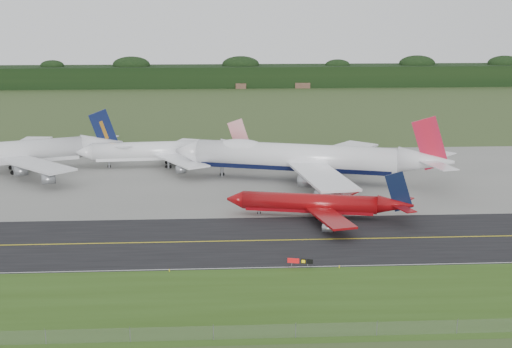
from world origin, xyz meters
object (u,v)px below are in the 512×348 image
(jet_navy_gold, at_px, (12,153))
(taxiway_sign, at_px, (300,261))
(jet_red_737, at_px, (320,204))
(jet_star_tail, at_px, (167,151))
(jet_ba_747, at_px, (305,158))

(jet_navy_gold, relative_size, taxiway_sign, 13.61)
(jet_red_737, bearing_deg, jet_star_tail, 124.87)
(jet_navy_gold, distance_m, taxiway_sign, 109.55)
(jet_navy_gold, bearing_deg, taxiway_sign, -47.36)
(jet_red_737, height_order, jet_star_tail, jet_star_tail)
(jet_red_737, relative_size, jet_star_tail, 0.80)
(jet_ba_747, relative_size, jet_star_tail, 1.42)
(jet_ba_747, relative_size, taxiway_sign, 16.17)
(jet_ba_747, distance_m, taxiway_sign, 65.82)
(jet_ba_747, xyz_separation_m, taxiway_sign, (-8.98, -64.98, -5.46))
(jet_navy_gold, height_order, taxiway_sign, jet_navy_gold)
(jet_red_737, bearing_deg, taxiway_sign, -104.60)
(jet_red_737, height_order, taxiway_sign, jet_red_737)
(taxiway_sign, bearing_deg, jet_ba_747, 82.13)
(jet_red_737, xyz_separation_m, jet_navy_gold, (-82.25, 49.42, 2.36))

